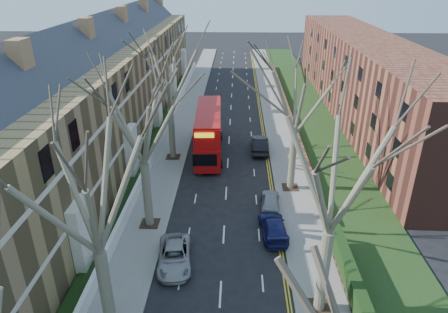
{
  "coord_description": "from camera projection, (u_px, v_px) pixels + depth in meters",
  "views": [
    {
      "loc": [
        0.83,
        -9.24,
        17.77
      ],
      "look_at": [
        -0.2,
        21.38,
        3.37
      ],
      "focal_mm": 32.0,
      "sensor_mm": 36.0,
      "label": 1
    }
  ],
  "objects": [
    {
      "name": "tree_left_far",
      "position": [
        139.0,
        110.0,
        26.65
      ],
      "size": [
        10.15,
        10.15,
        14.22
      ],
      "color": "#69614B",
      "rests_on": "ground"
    },
    {
      "name": "tree_left_mid",
      "position": [
        87.0,
        176.0,
        17.48
      ],
      "size": [
        10.5,
        10.5,
        14.71
      ],
      "color": "#69614B",
      "rests_on": "ground"
    },
    {
      "name": "tree_right_mid",
      "position": [
        339.0,
        160.0,
        18.94
      ],
      "size": [
        10.5,
        10.5,
        14.71
      ],
      "color": "#69614B",
      "rests_on": "ground"
    },
    {
      "name": "pavement_left",
      "position": [
        184.0,
        121.0,
        51.37
      ],
      "size": [
        3.0,
        102.0,
        0.12
      ],
      "primitive_type": "cube",
      "color": "slate",
      "rests_on": "ground"
    },
    {
      "name": "tree_right_far",
      "position": [
        298.0,
        88.0,
        31.74
      ],
      "size": [
        10.15,
        10.15,
        14.22
      ],
      "color": "#69614B",
      "rests_on": "ground"
    },
    {
      "name": "tree_left_dist",
      "position": [
        168.0,
        66.0,
        37.37
      ],
      "size": [
        10.5,
        10.5,
        14.71
      ],
      "color": "#69614B",
      "rests_on": "ground"
    },
    {
      "name": "pavement_right",
      "position": [
        277.0,
        122.0,
        51.01
      ],
      "size": [
        3.0,
        102.0,
        0.12
      ],
      "primitive_type": "cube",
      "color": "slate",
      "rests_on": "ground"
    },
    {
      "name": "flats_right",
      "position": [
        364.0,
        77.0,
        52.19
      ],
      "size": [
        13.97,
        54.0,
        10.0
      ],
      "color": "brown",
      "rests_on": "ground"
    },
    {
      "name": "car_right_near",
      "position": [
        273.0,
        227.0,
        29.24
      ],
      "size": [
        2.16,
        4.59,
        1.3
      ],
      "primitive_type": "imported",
      "rotation": [
        0.0,
        0.0,
        3.22
      ],
      "color": "#171B50",
      "rests_on": "ground"
    },
    {
      "name": "car_right_mid",
      "position": [
        270.0,
        201.0,
        32.54
      ],
      "size": [
        1.75,
        3.84,
        1.28
      ],
      "primitive_type": "imported",
      "rotation": [
        0.0,
        0.0,
        3.07
      ],
      "color": "gray",
      "rests_on": "ground"
    },
    {
      "name": "car_left_far",
      "position": [
        175.0,
        256.0,
        26.28
      ],
      "size": [
        2.64,
        4.82,
        1.28
      ],
      "primitive_type": "imported",
      "rotation": [
        0.0,
        0.0,
        0.11
      ],
      "color": "#949499",
      "rests_on": "ground"
    },
    {
      "name": "terrace_left",
      "position": [
        100.0,
        97.0,
        42.04
      ],
      "size": [
        9.7,
        78.0,
        13.6
      ],
      "color": "olive",
      "rests_on": "ground"
    },
    {
      "name": "car_right_far",
      "position": [
        260.0,
        144.0,
        42.7
      ],
      "size": [
        1.74,
        4.86,
        1.6
      ],
      "primitive_type": "imported",
      "rotation": [
        0.0,
        0.0,
        3.13
      ],
      "color": "black",
      "rests_on": "ground"
    },
    {
      "name": "front_wall_left",
      "position": [
        159.0,
        141.0,
        43.95
      ],
      "size": [
        0.3,
        78.0,
        1.0
      ],
      "color": "white",
      "rests_on": "ground"
    },
    {
      "name": "grass_verge_right",
      "position": [
        312.0,
        122.0,
        50.84
      ],
      "size": [
        6.0,
        102.0,
        0.06
      ],
      "color": "#1D3413",
      "rests_on": "ground"
    },
    {
      "name": "double_decker_bus",
      "position": [
        209.0,
        133.0,
        41.7
      ],
      "size": [
        3.17,
        11.22,
        4.65
      ],
      "rotation": [
        0.0,
        0.0,
        3.18
      ],
      "color": "#A70B0C",
      "rests_on": "ground"
    }
  ]
}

